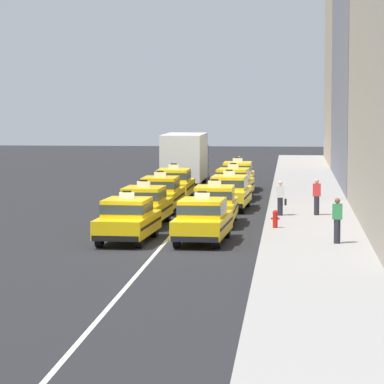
# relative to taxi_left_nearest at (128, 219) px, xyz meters

# --- Properties ---
(ground_plane) EXTENTS (160.00, 160.00, 0.00)m
(ground_plane) POSITION_rel_taxi_left_nearest_xyz_m (1.41, -1.45, -0.88)
(ground_plane) COLOR #232326
(lane_stripe_left_right) EXTENTS (0.14, 80.00, 0.01)m
(lane_stripe_left_right) POSITION_rel_taxi_left_nearest_xyz_m (1.41, 18.55, -0.87)
(lane_stripe_left_right) COLOR silver
(lane_stripe_left_right) RESTS_ON ground
(sidewalk_curb) EXTENTS (4.00, 90.00, 0.15)m
(sidewalk_curb) POSITION_rel_taxi_left_nearest_xyz_m (7.01, 13.55, -0.80)
(sidewalk_curb) COLOR #9E9993
(sidewalk_curb) RESTS_ON ground
(taxi_left_nearest) EXTENTS (2.04, 4.65, 1.96)m
(taxi_left_nearest) POSITION_rel_taxi_left_nearest_xyz_m (0.00, 0.00, 0.00)
(taxi_left_nearest) COLOR black
(taxi_left_nearest) RESTS_ON ground
(taxi_left_second) EXTENTS (2.00, 4.63, 1.96)m
(taxi_left_second) POSITION_rel_taxi_left_nearest_xyz_m (-0.08, 5.25, 0.00)
(taxi_left_second) COLOR black
(taxi_left_second) RESTS_ON ground
(taxi_left_third) EXTENTS (1.90, 4.59, 1.96)m
(taxi_left_third) POSITION_rel_taxi_left_nearest_xyz_m (-0.07, 10.94, 0.00)
(taxi_left_third) COLOR black
(taxi_left_third) RESTS_ON ground
(taxi_left_fourth) EXTENTS (1.87, 4.58, 1.96)m
(taxi_left_fourth) POSITION_rel_taxi_left_nearest_xyz_m (-0.05, 16.63, 0.00)
(taxi_left_fourth) COLOR black
(taxi_left_fourth) RESTS_ON ground
(box_truck_left_fifth) EXTENTS (2.36, 6.98, 3.27)m
(box_truck_left_fifth) POSITION_rel_taxi_left_nearest_xyz_m (-0.14, 24.08, 0.90)
(box_truck_left_fifth) COLOR black
(box_truck_left_fifth) RESTS_ON ground
(taxi_left_sixth) EXTENTS (1.84, 4.57, 1.96)m
(taxi_left_sixth) POSITION_rel_taxi_left_nearest_xyz_m (-0.38, 31.25, 0.00)
(taxi_left_sixth) COLOR black
(taxi_left_sixth) RESTS_ON ground
(taxi_right_nearest) EXTENTS (2.03, 4.64, 1.96)m
(taxi_right_nearest) POSITION_rel_taxi_left_nearest_xyz_m (2.83, 0.08, 0.00)
(taxi_right_nearest) COLOR black
(taxi_right_nearest) RESTS_ON ground
(taxi_right_second) EXTENTS (1.83, 4.57, 1.96)m
(taxi_right_second) POSITION_rel_taxi_left_nearest_xyz_m (2.87, 5.90, 0.00)
(taxi_right_second) COLOR black
(taxi_right_second) RESTS_ON ground
(taxi_right_third) EXTENTS (2.01, 4.64, 1.96)m
(taxi_right_third) POSITION_rel_taxi_left_nearest_xyz_m (3.15, 12.01, 0.00)
(taxi_right_third) COLOR black
(taxi_right_third) RESTS_ON ground
(taxi_right_fourth) EXTENTS (2.08, 4.66, 1.96)m
(taxi_right_fourth) POSITION_rel_taxi_left_nearest_xyz_m (3.07, 17.26, 0.00)
(taxi_right_fourth) COLOR black
(taxi_right_fourth) RESTS_ON ground
(taxi_right_fifth) EXTENTS (1.83, 4.56, 1.96)m
(taxi_right_fifth) POSITION_rel_taxi_left_nearest_xyz_m (3.02, 22.86, 0.00)
(taxi_right_fifth) COLOR black
(taxi_right_fifth) RESTS_ON ground
(pedestrian_near_crosswalk) EXTENTS (0.36, 0.24, 1.66)m
(pedestrian_near_crosswalk) POSITION_rel_taxi_left_nearest_xyz_m (7.80, -0.72, 0.11)
(pedestrian_near_crosswalk) COLOR #23232D
(pedestrian_near_crosswalk) RESTS_ON sidewalk_curb
(pedestrian_mid_block) EXTENTS (0.36, 0.24, 1.63)m
(pedestrian_mid_block) POSITION_rel_taxi_left_nearest_xyz_m (7.27, 8.71, 0.10)
(pedestrian_mid_block) COLOR #23232D
(pedestrian_mid_block) RESTS_ON sidewalk_curb
(pedestrian_by_storefront) EXTENTS (0.47, 0.24, 1.56)m
(pedestrian_by_storefront) POSITION_rel_taxi_left_nearest_xyz_m (5.65, 8.41, 0.05)
(pedestrian_by_storefront) COLOR #23232D
(pedestrian_by_storefront) RESTS_ON sidewalk_curb
(fire_hydrant) EXTENTS (0.36, 0.22, 0.73)m
(fire_hydrant) POSITION_rel_taxi_left_nearest_xyz_m (5.49, 3.79, -0.33)
(fire_hydrant) COLOR red
(fire_hydrant) RESTS_ON sidewalk_curb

